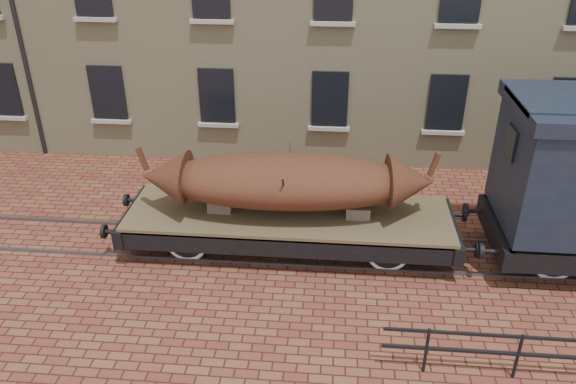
{
  "coord_description": "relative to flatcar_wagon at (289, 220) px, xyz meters",
  "views": [
    {
      "loc": [
        1.2,
        -11.52,
        7.76
      ],
      "look_at": [
        0.12,
        0.5,
        1.3
      ],
      "focal_mm": 35.0,
      "sensor_mm": 36.0,
      "label": 1
    }
  ],
  "objects": [
    {
      "name": "ground",
      "position": [
        -0.18,
        -0.0,
        -0.82
      ],
      "size": [
        90.0,
        90.0,
        0.0
      ],
      "primitive_type": "plane",
      "color": "maroon"
    },
    {
      "name": "iron_boat",
      "position": [
        -0.05,
        -0.0,
        1.05
      ],
      "size": [
        6.89,
        2.14,
        1.63
      ],
      "color": "#4B2A14",
      "rests_on": "flatcar_wagon"
    },
    {
      "name": "rail_track",
      "position": [
        -0.18,
        -0.0,
        -0.79
      ],
      "size": [
        30.0,
        1.52,
        0.06
      ],
      "color": "#59595E",
      "rests_on": "ground"
    },
    {
      "name": "flatcar_wagon",
      "position": [
        0.0,
        0.0,
        0.0
      ],
      "size": [
        8.67,
        2.35,
        1.31
      ],
      "color": "brown",
      "rests_on": "ground"
    }
  ]
}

